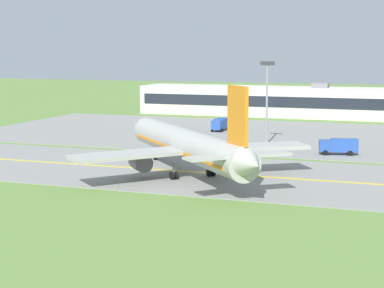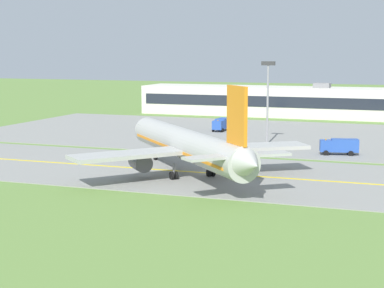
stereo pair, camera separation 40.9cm
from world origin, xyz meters
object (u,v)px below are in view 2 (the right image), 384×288
Objects in this scene: service_truck_baggage at (339,146)px; apron_light_mast at (268,92)px; airplane_lead at (188,146)px; service_truck_catering at (221,124)px.

service_truck_baggage is 0.43× the size of apron_light_mast.
airplane_lead is at bearing -95.53° from apron_light_mast.
service_truck_catering is 22.54m from apron_light_mast.
apron_light_mast is (-13.47, 7.02, 7.79)m from service_truck_baggage.
airplane_lead is 49.09m from service_truck_catering.
airplane_lead is 2.19× the size of apron_light_mast.
service_truck_baggage is 17.07m from apron_light_mast.
service_truck_baggage is 35.65m from service_truck_catering.
service_truck_catering is at bearing 139.32° from service_truck_baggage.
apron_light_mast is at bearing 84.47° from airplane_lead.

